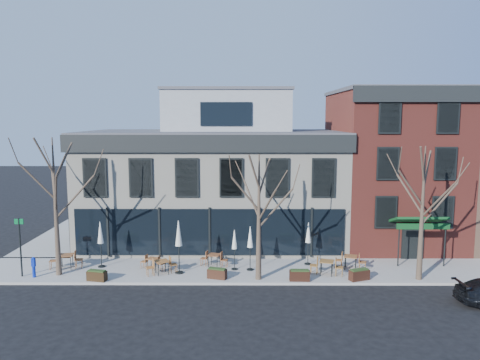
{
  "coord_description": "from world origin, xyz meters",
  "views": [
    {
      "loc": [
        2.06,
        -29.2,
        9.12
      ],
      "look_at": [
        1.94,
        2.0,
        4.98
      ],
      "focal_mm": 35.0,
      "sensor_mm": 36.0,
      "label": 1
    }
  ],
  "objects": [
    {
      "name": "cafe_set_4",
      "position": [
        6.95,
        -3.16,
        0.67
      ],
      "size": [
        1.99,
        0.97,
        1.02
      ],
      "color": "brown",
      "rests_on": "sidewalk_front"
    },
    {
      "name": "cafe_set_2",
      "position": [
        -2.57,
        -3.05,
        0.65
      ],
      "size": [
        1.86,
        1.17,
        0.97
      ],
      "color": "brown",
      "rests_on": "sidewalk_front"
    },
    {
      "name": "umbrella_4",
      "position": [
        6.14,
        -1.24,
        2.01
      ],
      "size": [
        0.42,
        0.42,
        2.64
      ],
      "color": "black",
      "rests_on": "sidewalk_front"
    },
    {
      "name": "umbrella_0",
      "position": [
        -6.46,
        -1.78,
        2.13
      ],
      "size": [
        0.45,
        0.45,
        2.81
      ],
      "color": "black",
      "rests_on": "sidewalk_front"
    },
    {
      "name": "cafe_set_1",
      "position": [
        -3.28,
        -2.17,
        0.57
      ],
      "size": [
        1.6,
        0.89,
        0.82
      ],
      "color": "brown",
      "rests_on": "sidewalk_front"
    },
    {
      "name": "tree_right",
      "position": [
        12.01,
        -3.9,
        4.02
      ],
      "size": [
        3.72,
        3.77,
        7.48
      ],
      "color": "#382B21",
      "rests_on": "sidewalk_front"
    },
    {
      "name": "cafe_set_0",
      "position": [
        -8.5,
        -2.05,
        0.68
      ],
      "size": [
        2.0,
        0.9,
        1.03
      ],
      "color": "brown",
      "rests_on": "sidewalk_front"
    },
    {
      "name": "sign_pole",
      "position": [
        -10.5,
        -3.5,
        2.07
      ],
      "size": [
        0.5,
        0.1,
        3.4
      ],
      "color": "black",
      "rests_on": "sidewalk_front"
    },
    {
      "name": "red_brick_building",
      "position": [
        13.0,
        4.98,
        5.64
      ],
      "size": [
        8.2,
        11.78,
        11.18
      ],
      "color": "maroon",
      "rests_on": "ground"
    },
    {
      "name": "planter_2",
      "position": [
        5.28,
        -4.15,
        0.46
      ],
      "size": [
        1.13,
        0.49,
        0.63
      ],
      "color": "black",
      "rests_on": "sidewalk_front"
    },
    {
      "name": "tree_mid",
      "position": [
        3.01,
        -3.9,
        3.79
      ],
      "size": [
        3.5,
        3.55,
        7.04
      ],
      "color": "#382B21",
      "rests_on": "sidewalk_front"
    },
    {
      "name": "ground",
      "position": [
        0.0,
        0.0,
        0.0
      ],
      "size": [
        120.0,
        120.0,
        0.0
      ],
      "primitive_type": "plane",
      "color": "black",
      "rests_on": "ground"
    },
    {
      "name": "umbrella_1",
      "position": [
        -1.59,
        -2.91,
        2.36
      ],
      "size": [
        0.5,
        0.5,
        3.12
      ],
      "color": "black",
      "rests_on": "sidewalk_front"
    },
    {
      "name": "planter_3",
      "position": [
        8.62,
        -4.04,
        0.47
      ],
      "size": [
        1.22,
        0.84,
        0.64
      ],
      "color": "black",
      "rests_on": "sidewalk_front"
    },
    {
      "name": "corner_building",
      "position": [
        0.07,
        5.07,
        4.72
      ],
      "size": [
        18.39,
        10.39,
        11.1
      ],
      "color": "beige",
      "rests_on": "ground"
    },
    {
      "name": "planter_0",
      "position": [
        -6.0,
        -4.2,
        0.45
      ],
      "size": [
        1.15,
        0.67,
        0.6
      ],
      "color": "black",
      "rests_on": "sidewalk_front"
    },
    {
      "name": "cafe_set_3",
      "position": [
        0.37,
        -1.64,
        0.62
      ],
      "size": [
        1.78,
        0.87,
        0.91
      ],
      "color": "brown",
      "rests_on": "sidewalk_front"
    },
    {
      "name": "sidewalk_front",
      "position": [
        3.25,
        -2.15,
        0.07
      ],
      "size": [
        33.5,
        4.7,
        0.15
      ],
      "primitive_type": "cube",
      "color": "gray",
      "rests_on": "ground"
    },
    {
      "name": "sidewalk_side",
      "position": [
        -11.25,
        6.0,
        0.07
      ],
      "size": [
        4.5,
        12.0,
        0.15
      ],
      "primitive_type": "cube",
      "color": "gray",
      "rests_on": "ground"
    },
    {
      "name": "cafe_set_5",
      "position": [
        8.57,
        -2.11,
        0.66
      ],
      "size": [
        1.92,
        0.99,
        0.98
      ],
      "color": "brown",
      "rests_on": "sidewalk_front"
    },
    {
      "name": "umbrella_2",
      "position": [
        1.62,
        -2.25,
        1.86
      ],
      "size": [
        0.39,
        0.39,
        2.43
      ],
      "color": "black",
      "rests_on": "sidewalk_front"
    },
    {
      "name": "call_box",
      "position": [
        -9.75,
        -3.65,
        0.79
      ],
      "size": [
        0.24,
        0.24,
        1.21
      ],
      "color": "#0C25A7",
      "rests_on": "sidewalk_front"
    },
    {
      "name": "umbrella_3",
      "position": [
        2.56,
        -2.33,
        2.02
      ],
      "size": [
        0.42,
        0.42,
        2.65
      ],
      "color": "black",
      "rests_on": "sidewalk_front"
    },
    {
      "name": "tree_corner",
      "position": [
        -8.49,
        -3.2,
        4.25
      ],
      "size": [
        3.93,
        3.98,
        7.92
      ],
      "color": "#382B21",
      "rests_on": "sidewalk_front"
    },
    {
      "name": "planter_1",
      "position": [
        0.67,
        -3.81,
        0.45
      ],
      "size": [
        1.15,
        0.73,
        0.6
      ],
      "color": "black",
      "rests_on": "sidewalk_front"
    }
  ]
}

